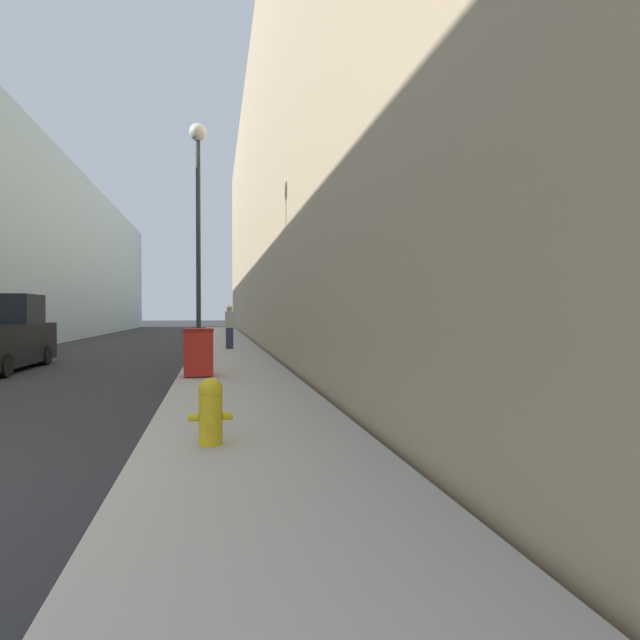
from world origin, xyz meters
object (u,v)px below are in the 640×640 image
(trash_bin, at_px, (199,352))
(lamppost, at_px, (198,200))
(pedestrian_on_sidewalk, at_px, (230,327))
(fire_hydrant, at_px, (211,409))

(trash_bin, xyz_separation_m, lamppost, (-0.07, 2.12, 4.13))
(trash_bin, relative_size, pedestrian_on_sidewalk, 0.63)
(fire_hydrant, height_order, lamppost, lamppost)
(fire_hydrant, bearing_deg, trash_bin, 92.97)
(pedestrian_on_sidewalk, bearing_deg, lamppost, -98.63)
(fire_hydrant, bearing_deg, pedestrian_on_sidewalk, 87.60)
(fire_hydrant, xyz_separation_m, pedestrian_on_sidewalk, (0.65, 15.52, 0.51))
(lamppost, distance_m, pedestrian_on_sidewalk, 8.00)
(trash_bin, xyz_separation_m, pedestrian_on_sidewalk, (0.99, 9.08, 0.32))
(fire_hydrant, xyz_separation_m, trash_bin, (-0.33, 6.44, 0.18))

